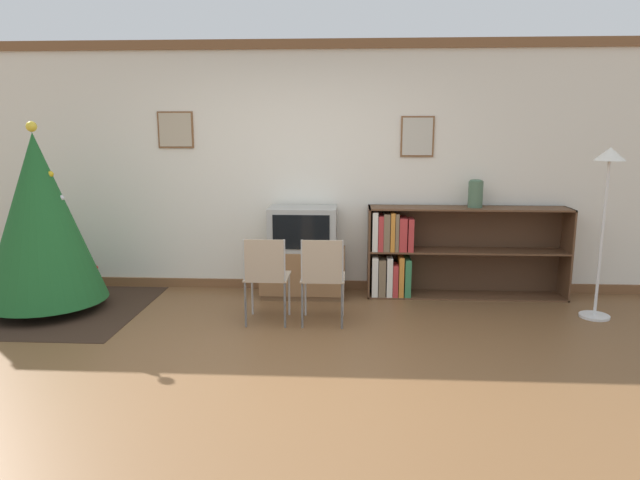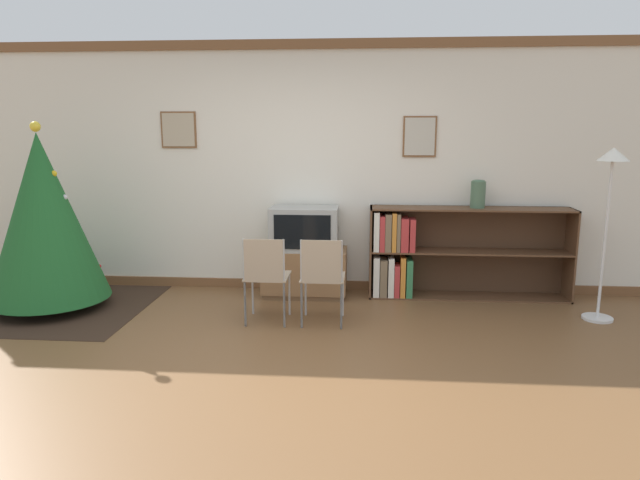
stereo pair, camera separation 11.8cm
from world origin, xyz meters
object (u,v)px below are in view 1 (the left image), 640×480
Objects in this scene: tv_console at (303,272)px; bookshelf at (430,253)px; folding_chair_left at (266,275)px; vase at (476,193)px; standing_lamp at (607,188)px; television at (303,228)px; christmas_tree at (40,219)px; folding_chair_right at (323,275)px.

tv_console is 1.38m from bookshelf.
folding_chair_left is 2.82× the size of vase.
vase is (0.45, 0.01, 0.64)m from bookshelf.
bookshelf is 1.30× the size of standing_lamp.
television is at bearing 74.53° from folding_chair_left.
standing_lamp is (5.36, 0.07, 0.32)m from christmas_tree.
television is at bearing -90.00° from tv_console.
standing_lamp reaches higher than tv_console.
christmas_tree reaches higher than tv_console.
tv_console is 3.08m from standing_lamp.
folding_chair_left and folding_chair_right have the same top height.
television is 0.87× the size of folding_chair_left.
vase is (1.55, 1.01, 0.64)m from folding_chair_right.
standing_lamp is at bearing 0.78° from christmas_tree.
folding_chair_right is (0.52, 0.00, 0.00)m from folding_chair_left.
bookshelf is (3.86, 0.72, -0.45)m from christmas_tree.
bookshelf is at bearing 10.57° from christmas_tree.
vase reaches higher than bookshelf.
television is 2.96m from standing_lamp.
christmas_tree is 6.35× the size of vase.
folding_chair_right is at bearing -172.11° from standing_lamp.
vase is 0.18× the size of standing_lamp.
standing_lamp reaches higher than folding_chair_left.
tv_console is 1.25× the size of television.
christmas_tree is at bearing 174.05° from folding_chair_right.
vase is at bearing 9.56° from christmas_tree.
television is 0.44× the size of standing_lamp.
standing_lamp is (1.50, -0.65, 0.77)m from bookshelf.
folding_chair_left is (2.24, -0.29, -0.45)m from christmas_tree.
christmas_tree is 2.81m from folding_chair_right.
christmas_tree reaches higher than television.
standing_lamp is (3.12, 0.36, 0.77)m from folding_chair_left.
standing_lamp is at bearing -11.39° from television.
folding_chair_left is at bearing 180.00° from folding_chair_right.
bookshelf is at bearing 156.67° from standing_lamp.
tv_console is at bearing 168.56° from standing_lamp.
folding_chair_right is 2.74m from standing_lamp.
standing_lamp is (2.60, 0.36, 0.77)m from folding_chair_right.
folding_chair_left is at bearing -148.09° from bookshelf.
television is at bearing 168.61° from standing_lamp.
christmas_tree is 2.06× the size of tv_console.
folding_chair_left reaches higher than tv_console.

